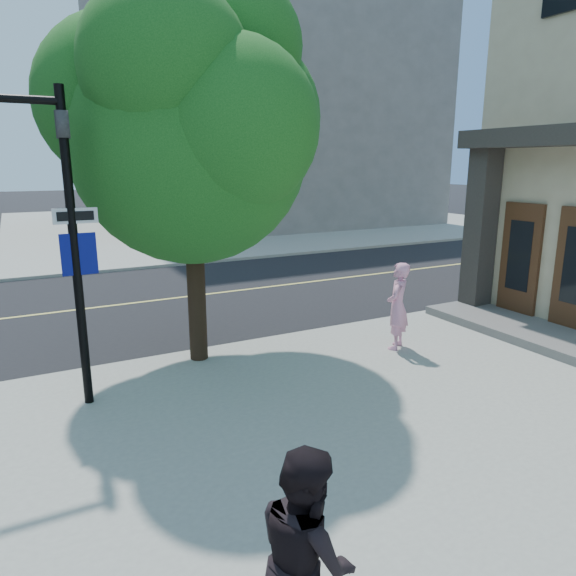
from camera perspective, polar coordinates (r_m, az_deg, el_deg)
ground at (r=10.12m, az=-24.67°, el=-9.14°), size 140.00×140.00×0.00m
road_ew at (r=14.41m, az=-25.81°, el=-2.66°), size 140.00×9.00×0.01m
sidewalk_ne at (r=34.03m, az=-3.78°, el=7.39°), size 29.00×25.00×0.12m
filler_ne at (r=34.67m, az=-3.53°, el=19.20°), size 18.00×16.00×14.00m
man_on_phone at (r=10.35m, az=11.92°, el=-1.94°), size 0.75×0.71×1.72m
pedestrian at (r=4.16m, az=2.03°, el=-27.31°), size 0.77×0.92×1.70m
street_tree at (r=9.43m, az=-10.12°, el=17.93°), size 5.05×4.59×6.70m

